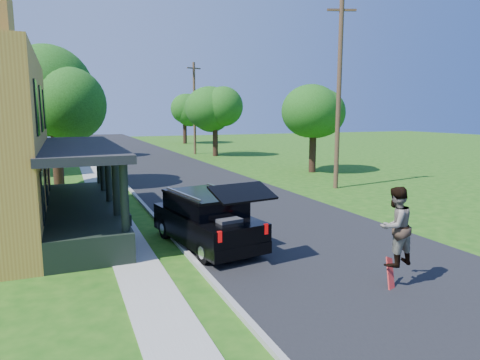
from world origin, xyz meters
name	(u,v)px	position (x,y,z in m)	size (l,w,h in m)	color
ground	(323,251)	(0.00, 0.00, 0.00)	(140.00, 140.00, 0.00)	#195010
street	(172,171)	(0.00, 20.00, 0.00)	(8.00, 120.00, 0.02)	black
curb	(116,174)	(-4.05, 20.00, 0.00)	(0.15, 120.00, 0.12)	#969692
sidewalk	(92,175)	(-5.60, 20.00, 0.00)	(1.30, 120.00, 0.03)	#97968E
front_walk	(3,234)	(-9.50, 6.00, 0.00)	(6.50, 1.20, 0.03)	#97968E
black_suv	(207,219)	(-3.20, 1.88, 0.88)	(2.59, 5.15, 2.29)	black
skateboarder	(395,226)	(0.04, -3.00, 1.53)	(1.06, 0.89, 1.96)	black
skateboard	(390,276)	(-0.03, -3.00, 0.28)	(0.45, 0.48, 0.81)	#9A0F0D
tree_left_mid	(52,92)	(-7.71, 15.30, 5.42)	(4.98, 4.80, 8.00)	black
tree_left_far	(64,100)	(-7.02, 33.38, 5.47)	(5.85, 6.03, 8.06)	black
tree_right_near	(313,107)	(9.32, 15.71, 4.66)	(4.73, 4.44, 6.87)	black
tree_right_mid	(215,106)	(6.72, 29.68, 5.00)	(5.51, 5.67, 7.47)	black
tree_right_far	(184,110)	(8.59, 48.12, 4.72)	(6.00, 6.23, 7.28)	black
utility_pole_near	(339,94)	(7.00, 9.37, 5.33)	(1.55, 0.65, 10.36)	#493522
utility_pole_far	(194,107)	(5.47, 32.46, 4.85)	(1.58, 0.60, 9.41)	#493522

